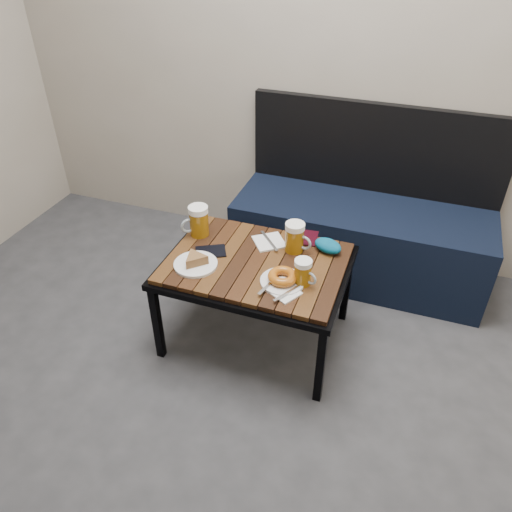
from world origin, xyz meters
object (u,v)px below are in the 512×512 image
(cafe_table, at_px, (256,269))
(knit_pouch, at_px, (328,246))
(passport_navy, at_px, (211,252))
(bench, at_px, (360,233))
(beer_mug_centre, at_px, (295,237))
(plate_bagel, at_px, (282,279))
(plate_pie, at_px, (195,261))
(beer_mug_left, at_px, (198,221))
(beer_mug_right, at_px, (303,272))
(passport_burgundy, at_px, (307,238))

(cafe_table, distance_m, knit_pouch, 0.35)
(cafe_table, bearing_deg, passport_navy, -178.54)
(passport_navy, bearing_deg, bench, 111.89)
(beer_mug_centre, height_order, plate_bagel, beer_mug_centre)
(bench, height_order, plate_pie, bench)
(cafe_table, xyz_separation_m, beer_mug_left, (-0.34, 0.12, 0.12))
(bench, bearing_deg, passport_navy, -129.91)
(plate_pie, bearing_deg, beer_mug_right, 4.25)
(beer_mug_centre, height_order, knit_pouch, beer_mug_centre)
(cafe_table, xyz_separation_m, plate_bagel, (0.16, -0.11, 0.07))
(beer_mug_centre, relative_size, plate_bagel, 0.60)
(beer_mug_centre, distance_m, beer_mug_right, 0.25)
(beer_mug_right, xyz_separation_m, passport_navy, (-0.47, 0.08, -0.06))
(bench, height_order, plate_bagel, bench)
(passport_burgundy, bearing_deg, beer_mug_centre, -110.48)
(cafe_table, xyz_separation_m, beer_mug_centre, (0.14, 0.14, 0.12))
(passport_navy, bearing_deg, passport_burgundy, 95.67)
(bench, relative_size, plate_pie, 7.07)
(beer_mug_centre, height_order, plate_pie, beer_mug_centre)
(bench, distance_m, beer_mug_left, 0.97)
(bench, bearing_deg, cafe_table, -117.89)
(beer_mug_left, distance_m, knit_pouch, 0.63)
(passport_burgundy, distance_m, knit_pouch, 0.14)
(beer_mug_left, bearing_deg, passport_burgundy, 152.86)
(passport_navy, distance_m, knit_pouch, 0.55)
(beer_mug_right, bearing_deg, passport_navy, -166.68)
(knit_pouch, bearing_deg, plate_bagel, -113.39)
(beer_mug_right, relative_size, plate_pie, 0.61)
(beer_mug_centre, distance_m, knit_pouch, 0.16)
(passport_burgundy, bearing_deg, passport_navy, -152.13)
(plate_pie, bearing_deg, passport_burgundy, 42.52)
(bench, height_order, cafe_table, bench)
(plate_bagel, distance_m, passport_burgundy, 0.37)
(passport_navy, xyz_separation_m, passport_burgundy, (0.40, 0.27, -0.00))
(plate_pie, height_order, passport_burgundy, plate_pie)
(beer_mug_right, relative_size, passport_burgundy, 0.92)
(beer_mug_right, distance_m, passport_burgundy, 0.36)
(passport_burgundy, bearing_deg, beer_mug_left, -170.19)
(bench, bearing_deg, plate_bagel, -104.73)
(beer_mug_left, distance_m, beer_mug_centre, 0.48)
(knit_pouch, bearing_deg, beer_mug_left, -173.35)
(bench, xyz_separation_m, passport_burgundy, (-0.20, -0.45, 0.20))
(cafe_table, distance_m, beer_mug_centre, 0.23)
(beer_mug_right, distance_m, plate_pie, 0.49)
(plate_pie, distance_m, plate_bagel, 0.41)
(passport_navy, bearing_deg, beer_mug_left, -164.60)
(plate_pie, xyz_separation_m, passport_burgundy, (0.42, 0.38, -0.02))
(bench, height_order, beer_mug_left, bench)
(cafe_table, bearing_deg, plate_bagel, -34.63)
(beer_mug_centre, xyz_separation_m, plate_bagel, (0.02, -0.25, -0.05))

